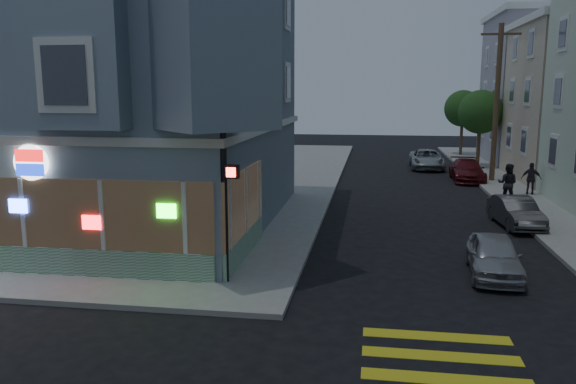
% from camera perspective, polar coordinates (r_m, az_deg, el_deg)
% --- Properties ---
extents(ground, '(120.00, 120.00, 0.00)m').
position_cam_1_polar(ground, '(12.70, -16.09, -15.15)').
color(ground, black).
rests_on(ground, ground).
extents(sidewalk_nw, '(33.00, 42.00, 0.15)m').
position_cam_1_polar(sidewalk_nw, '(38.53, -20.13, 1.71)').
color(sidewalk_nw, gray).
rests_on(sidewalk_nw, ground).
extents(corner_building, '(14.60, 14.60, 11.40)m').
position_cam_1_polar(corner_building, '(24.03, -18.94, 10.77)').
color(corner_building, slate).
rests_on(corner_building, sidewalk_nw).
extents(row_house_d, '(12.00, 8.60, 10.50)m').
position_cam_1_polar(row_house_d, '(46.66, 27.17, 9.16)').
color(row_house_d, '#95909F').
rests_on(row_house_d, sidewalk_ne).
extents(utility_pole, '(2.20, 0.30, 9.00)m').
position_cam_1_polar(utility_pole, '(35.07, 20.44, 8.67)').
color(utility_pole, '#4C3826').
rests_on(utility_pole, sidewalk_ne).
extents(street_tree_near, '(3.00, 3.00, 5.30)m').
position_cam_1_polar(street_tree_near, '(41.02, 18.97, 7.68)').
color(street_tree_near, '#4C3826').
rests_on(street_tree_near, sidewalk_ne).
extents(street_tree_far, '(3.00, 3.00, 5.30)m').
position_cam_1_polar(street_tree_far, '(48.91, 17.33, 8.09)').
color(street_tree_far, '#4C3826').
rests_on(street_tree_far, sidewalk_ne).
extents(pedestrian_a, '(1.09, 0.97, 1.86)m').
position_cam_1_polar(pedestrian_a, '(28.34, 21.41, 0.82)').
color(pedestrian_a, black).
rests_on(pedestrian_a, sidewalk_ne).
extents(pedestrian_b, '(1.02, 0.59, 1.63)m').
position_cam_1_polar(pedestrian_b, '(31.13, 23.47, 1.25)').
color(pedestrian_b, '#28252D').
rests_on(pedestrian_b, sidewalk_ne).
extents(parked_car_a, '(1.69, 3.64, 1.21)m').
position_cam_1_polar(parked_car_a, '(17.61, 20.20, -6.09)').
color(parked_car_a, '#9FA1A7').
rests_on(parked_car_a, ground).
extents(parked_car_b, '(1.64, 3.76, 1.20)m').
position_cam_1_polar(parked_car_b, '(24.17, 22.12, -1.90)').
color(parked_car_b, '#37383C').
rests_on(parked_car_b, ground).
extents(parked_car_c, '(1.89, 4.47, 1.29)m').
position_cam_1_polar(parked_car_c, '(35.52, 17.74, 2.10)').
color(parked_car_c, maroon).
rests_on(parked_car_c, ground).
extents(parked_car_d, '(2.24, 4.84, 1.34)m').
position_cam_1_polar(parked_car_d, '(40.40, 13.91, 3.26)').
color(parked_car_d, '#9CA2A6').
rests_on(parked_car_d, ground).
extents(traffic_signal, '(0.65, 0.63, 5.66)m').
position_cam_1_polar(traffic_signal, '(14.92, -6.67, 4.83)').
color(traffic_signal, black).
rests_on(traffic_signal, sidewalk_nw).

